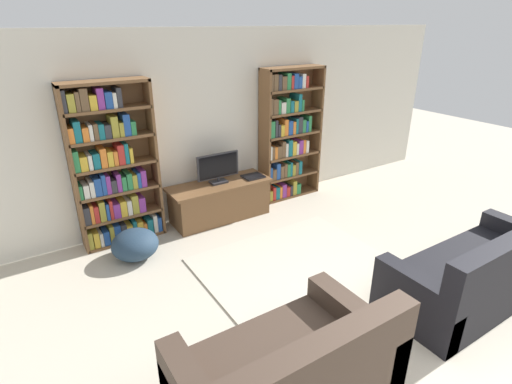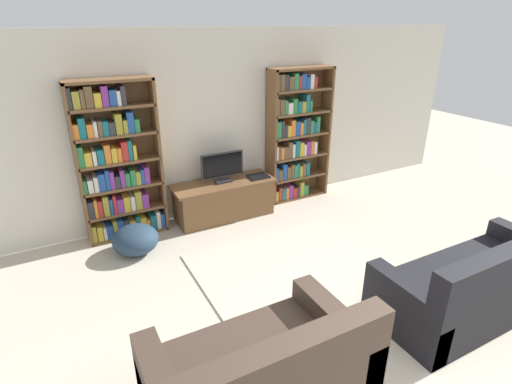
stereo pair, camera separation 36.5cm
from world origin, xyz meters
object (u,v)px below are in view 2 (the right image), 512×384
(couch_left_sectional, at_px, (261,379))
(laptop, at_px, (258,176))
(tv_stand, at_px, (224,199))
(television, at_px, (222,167))
(beanbag_ottoman, at_px, (136,240))
(bookshelf_right, at_px, (294,136))
(bookshelf_left, at_px, (116,166))
(couch_right_sofa, at_px, (476,285))

(couch_left_sectional, bearing_deg, laptop, 62.13)
(tv_stand, distance_m, couch_left_sectional, 3.22)
(television, xyz_separation_m, couch_left_sectional, (-1.05, -3.06, -0.47))
(laptop, distance_m, beanbag_ottoman, 1.97)
(bookshelf_right, xyz_separation_m, laptop, (-0.75, -0.21, -0.46))
(bookshelf_right, relative_size, laptop, 6.92)
(bookshelf_left, bearing_deg, couch_left_sectional, -83.76)
(bookshelf_left, distance_m, couch_left_sectional, 3.29)
(bookshelf_right, bearing_deg, beanbag_ottoman, -168.29)
(laptop, distance_m, couch_left_sectional, 3.39)
(bookshelf_left, bearing_deg, bookshelf_right, 0.04)
(bookshelf_left, xyz_separation_m, television, (1.40, -0.13, -0.20))
(television, relative_size, laptop, 2.13)
(laptop, bearing_deg, couch_left_sectional, -117.87)
(laptop, bearing_deg, tv_stand, 173.63)
(bookshelf_left, distance_m, beanbag_ottoman, 0.97)
(bookshelf_left, relative_size, television, 3.25)
(tv_stand, xyz_separation_m, couch_left_sectional, (-1.05, -3.05, 0.03))
(beanbag_ottoman, bearing_deg, couch_right_sofa, -44.31)
(bookshelf_right, height_order, tv_stand, bookshelf_right)
(couch_right_sofa, bearing_deg, laptop, 105.28)
(laptop, bearing_deg, couch_right_sofa, -74.72)
(laptop, bearing_deg, bookshelf_left, 173.81)
(bookshelf_right, bearing_deg, bookshelf_left, -179.96)
(tv_stand, distance_m, television, 0.50)
(bookshelf_right, xyz_separation_m, television, (-1.29, -0.13, -0.25))
(bookshelf_left, bearing_deg, tv_stand, -6.12)
(tv_stand, height_order, couch_left_sectional, couch_left_sectional)
(bookshelf_right, distance_m, couch_left_sectional, 4.02)
(beanbag_ottoman, bearing_deg, television, 16.87)
(tv_stand, relative_size, laptop, 4.99)
(television, height_order, laptop, television)
(television, xyz_separation_m, laptop, (0.53, -0.08, -0.21))
(tv_stand, distance_m, couch_right_sofa, 3.34)
(bookshelf_right, bearing_deg, couch_right_sofa, -88.82)
(bookshelf_left, xyz_separation_m, beanbag_ottoman, (0.03, -0.55, -0.80))
(bookshelf_right, height_order, couch_left_sectional, bookshelf_right)
(bookshelf_left, bearing_deg, beanbag_ottoman, -87.15)
(bookshelf_left, height_order, laptop, bookshelf_left)
(laptop, xyz_separation_m, couch_left_sectional, (-1.58, -2.99, -0.26))
(laptop, height_order, couch_left_sectional, couch_left_sectional)
(television, height_order, couch_left_sectional, television)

